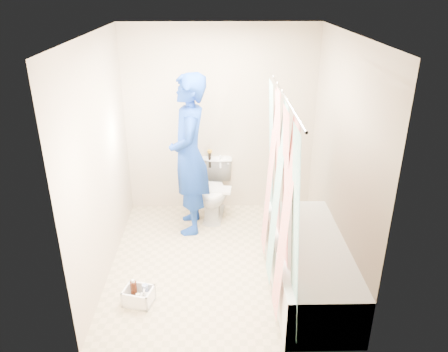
{
  "coord_description": "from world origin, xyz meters",
  "views": [
    {
      "loc": [
        -0.06,
        -4.01,
        2.84
      ],
      "look_at": [
        0.03,
        0.24,
        0.92
      ],
      "focal_mm": 35.0,
      "sensor_mm": 36.0,
      "label": 1
    }
  ],
  "objects_px": {
    "bathtub": "(308,263)",
    "plumber": "(189,156)",
    "cleaning_caddy": "(139,297)",
    "toilet": "(214,190)"
  },
  "relations": [
    {
      "from": "bathtub",
      "to": "cleaning_caddy",
      "type": "distance_m",
      "value": 1.68
    },
    {
      "from": "bathtub",
      "to": "cleaning_caddy",
      "type": "relative_size",
      "value": 5.59
    },
    {
      "from": "bathtub",
      "to": "cleaning_caddy",
      "type": "xyz_separation_m",
      "value": [
        -1.65,
        -0.24,
        -0.19
      ]
    },
    {
      "from": "toilet",
      "to": "plumber",
      "type": "xyz_separation_m",
      "value": [
        -0.29,
        -0.29,
        0.59
      ]
    },
    {
      "from": "toilet",
      "to": "cleaning_caddy",
      "type": "xyz_separation_m",
      "value": [
        -0.72,
        -1.7,
        -0.29
      ]
    },
    {
      "from": "toilet",
      "to": "plumber",
      "type": "relative_size",
      "value": 0.38
    },
    {
      "from": "bathtub",
      "to": "plumber",
      "type": "bearing_deg",
      "value": 136.21
    },
    {
      "from": "plumber",
      "to": "cleaning_caddy",
      "type": "relative_size",
      "value": 6.15
    },
    {
      "from": "plumber",
      "to": "cleaning_caddy",
      "type": "distance_m",
      "value": 1.72
    },
    {
      "from": "plumber",
      "to": "cleaning_caddy",
      "type": "height_order",
      "value": "plumber"
    }
  ]
}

